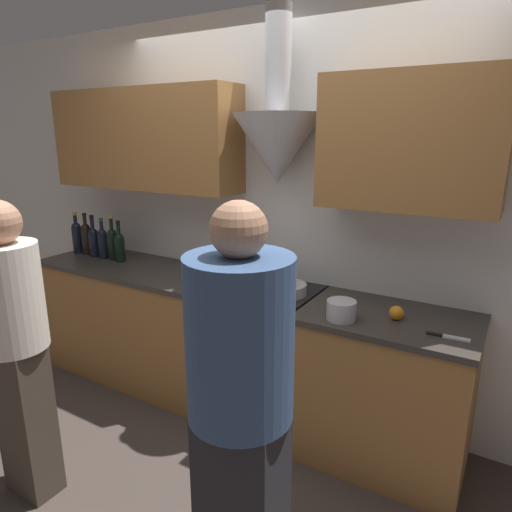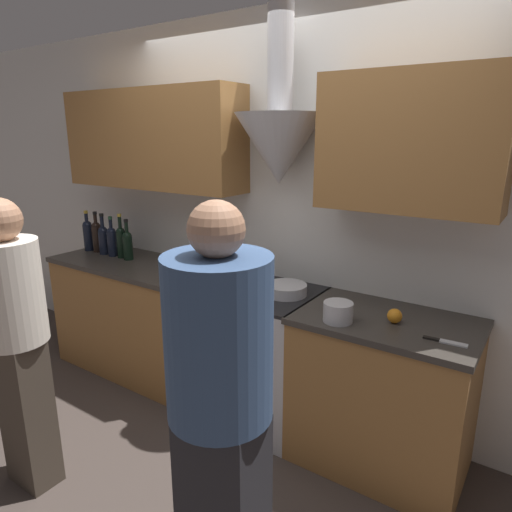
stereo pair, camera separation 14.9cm
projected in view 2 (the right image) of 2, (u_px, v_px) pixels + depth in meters
ground_plane at (233, 443)px, 2.81m from camera, size 12.00×12.00×0.00m
wall_back at (274, 192)px, 2.98m from camera, size 8.40×0.54×2.60m
counter_left at (147, 318)px, 3.56m from camera, size 1.57×0.62×0.89m
counter_right at (382, 392)px, 2.55m from camera, size 0.95×0.62×0.89m
stove_range at (265, 355)px, 2.97m from camera, size 0.64×0.60×0.89m
wine_bottle_0 at (88, 234)px, 3.81m from camera, size 0.08×0.08×0.34m
wine_bottle_1 at (97, 235)px, 3.76m from camera, size 0.07×0.07×0.34m
wine_bottle_2 at (103, 238)px, 3.69m from camera, size 0.08×0.08×0.33m
wine_bottle_3 at (112, 240)px, 3.63m from camera, size 0.07×0.07×0.32m
wine_bottle_4 at (121, 240)px, 3.59m from camera, size 0.07×0.07×0.35m
wine_bottle_5 at (128, 244)px, 3.53m from camera, size 0.07×0.07×0.32m
stock_pot at (244, 279)px, 2.90m from camera, size 0.21×0.21×0.12m
mixing_bowl at (286, 289)px, 2.78m from camera, size 0.25×0.25×0.07m
orange_fruit at (395, 316)px, 2.37m from camera, size 0.08×0.08×0.08m
saucepan at (338, 312)px, 2.39m from camera, size 0.16×0.16×0.10m
chefs_knife at (445, 342)px, 2.16m from camera, size 0.20×0.04×0.01m
person_foreground_left at (16, 335)px, 2.30m from camera, size 0.32×0.32×1.56m
person_foreground_right at (221, 412)px, 1.59m from camera, size 0.37×0.37×1.65m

